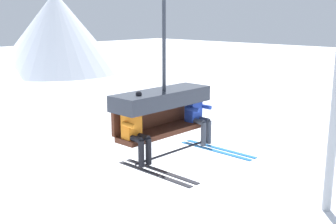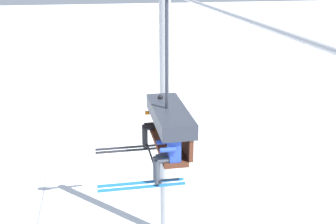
{
  "view_description": "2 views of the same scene",
  "coord_description": "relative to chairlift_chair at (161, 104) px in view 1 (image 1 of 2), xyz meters",
  "views": [
    {
      "loc": [
        -7.0,
        -6.3,
        7.89
      ],
      "look_at": [
        -1.36,
        -0.98,
        6.11
      ],
      "focal_mm": 45.0,
      "sensor_mm": 36.0,
      "label": 1
    },
    {
      "loc": [
        6.77,
        -2.26,
        9.29
      ],
      "look_at": [
        -1.51,
        -0.73,
        6.32
      ],
      "focal_mm": 45.0,
      "sensor_mm": 36.0,
      "label": 2
    }
  ],
  "objects": [
    {
      "name": "chairlift_chair",
      "position": [
        0.0,
        0.0,
        0.0
      ],
      "size": [
        2.15,
        0.74,
        3.52
      ],
      "color": "#512819"
    },
    {
      "name": "skier_blue",
      "position": [
        0.86,
        -0.22,
        -0.32
      ],
      "size": [
        0.46,
        1.7,
        1.23
      ],
      "color": "#2847B7"
    },
    {
      "name": "skier_orange",
      "position": [
        -0.86,
        -0.21,
        -0.3
      ],
      "size": [
        0.48,
        1.7,
        1.34
      ],
      "color": "orange"
    },
    {
      "name": "mountain_peak_central",
      "position": [
        26.91,
        46.59,
        -0.67
      ],
      "size": [
        17.8,
        17.8,
        11.1
      ],
      "color": "silver",
      "rests_on": "ground_plane"
    }
  ]
}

